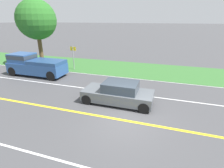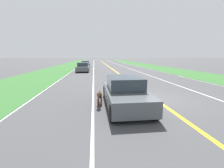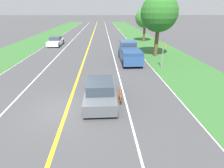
# 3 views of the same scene
# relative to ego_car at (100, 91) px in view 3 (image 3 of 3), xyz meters

# --- Properties ---
(ground_plane) EXTENTS (400.00, 400.00, 0.00)m
(ground_plane) POSITION_rel_ego_car_xyz_m (-1.93, -0.89, -0.66)
(ground_plane) COLOR #424244
(centre_divider_line) EXTENTS (0.18, 160.00, 0.01)m
(centre_divider_line) POSITION_rel_ego_car_xyz_m (-1.93, -0.89, -0.65)
(centre_divider_line) COLOR yellow
(centre_divider_line) RESTS_ON ground
(lane_edge_line_right) EXTENTS (0.14, 160.00, 0.01)m
(lane_edge_line_right) POSITION_rel_ego_car_xyz_m (5.07, -0.89, -0.65)
(lane_edge_line_right) COLOR white
(lane_edge_line_right) RESTS_ON ground
(lane_dash_same_dir) EXTENTS (0.10, 160.00, 0.01)m
(lane_dash_same_dir) POSITION_rel_ego_car_xyz_m (1.57, -0.89, -0.65)
(lane_dash_same_dir) COLOR white
(lane_dash_same_dir) RESTS_ON ground
(lane_dash_oncoming) EXTENTS (0.10, 160.00, 0.01)m
(lane_dash_oncoming) POSITION_rel_ego_car_xyz_m (-5.43, -0.89, -0.65)
(lane_dash_oncoming) COLOR white
(lane_dash_oncoming) RESTS_ON ground
(ego_car) EXTENTS (1.88, 4.42, 1.42)m
(ego_car) POSITION_rel_ego_car_xyz_m (0.00, 0.00, 0.00)
(ego_car) COLOR #51565B
(ego_car) RESTS_ON ground
(dog) EXTENTS (0.29, 1.23, 0.76)m
(dog) POSITION_rel_ego_car_xyz_m (1.24, -0.16, -0.19)
(dog) COLOR brown
(dog) RESTS_ON ground
(pickup_truck) EXTENTS (2.00, 5.48, 2.01)m
(pickup_truck) POSITION_rel_ego_car_xyz_m (3.15, 9.13, 0.36)
(pickup_truck) COLOR #284C84
(pickup_truck) RESTS_ON ground
(oncoming_car) EXTENTS (1.82, 4.36, 1.37)m
(oncoming_car) POSITION_rel_ego_car_xyz_m (-7.26, 19.10, -0.01)
(oncoming_car) COLOR white
(oncoming_car) RESTS_ON ground
(roadside_tree_right_near) EXTENTS (4.22, 4.22, 7.09)m
(roadside_tree_right_near) POSITION_rel_ego_car_xyz_m (6.72, 11.22, 4.29)
(roadside_tree_right_near) COLOR brown
(roadside_tree_right_near) RESTS_ON ground
(roadside_tree_right_far) EXTENTS (3.39, 3.39, 5.72)m
(roadside_tree_right_far) POSITION_rel_ego_car_xyz_m (7.74, 22.17, 3.34)
(roadside_tree_right_far) COLOR brown
(roadside_tree_right_far) RESTS_ON ground
(street_sign) EXTENTS (0.11, 0.64, 2.45)m
(street_sign) POSITION_rel_ego_car_xyz_m (6.03, 6.63, 0.89)
(street_sign) COLOR gray
(street_sign) RESTS_ON ground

